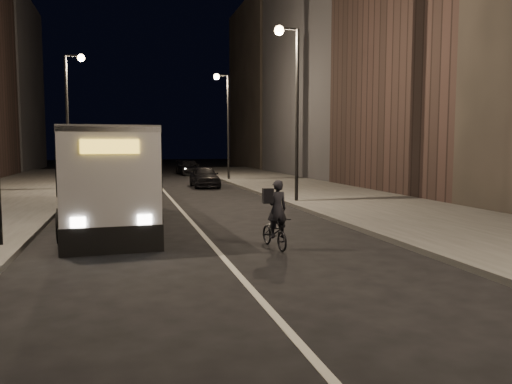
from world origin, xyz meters
TOP-DOWN VIEW (x-y plane):
  - ground at (0.00, 0.00)m, footprint 180.00×180.00m
  - sidewalk_right at (8.50, 14.00)m, footprint 7.00×70.00m
  - building_row_right at (16.00, 27.50)m, footprint 8.00×61.00m
  - streetlight_right_mid at (5.33, 12.00)m, footprint 1.20×0.44m
  - streetlight_right_far at (5.33, 28.00)m, footprint 1.20×0.44m
  - streetlight_left_near at (-5.33, 4.00)m, footprint 1.20×0.44m
  - streetlight_left_far at (-5.33, 22.00)m, footprint 1.20×0.44m
  - city_bus at (-2.95, 8.88)m, footprint 3.33×12.44m
  - cyclist_on_bicycle at (1.59, 2.38)m, footprint 0.73×1.68m
  - car_near at (2.84, 22.61)m, footprint 1.72×4.22m
  - car_mid at (-2.51, 27.97)m, footprint 2.15×4.63m
  - car_far at (3.60, 36.92)m, footprint 2.27×4.86m

SIDE VIEW (x-z plane):
  - ground at x=0.00m, z-range 0.00..0.00m
  - sidewalk_right at x=8.50m, z-range 0.00..0.16m
  - cyclist_on_bicycle at x=1.59m, z-range -0.31..1.56m
  - car_far at x=3.60m, z-range 0.00..1.37m
  - car_near at x=2.84m, z-range 0.00..1.43m
  - car_mid at x=-2.51m, z-range 0.00..1.47m
  - city_bus at x=-2.95m, z-range 0.15..3.47m
  - streetlight_right_mid at x=5.33m, z-range 1.30..9.42m
  - streetlight_right_far at x=5.33m, z-range 1.30..9.42m
  - streetlight_left_near at x=-5.33m, z-range 1.30..9.42m
  - streetlight_left_far at x=-5.33m, z-range 1.30..9.42m
  - building_row_right at x=16.00m, z-range 0.00..21.00m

